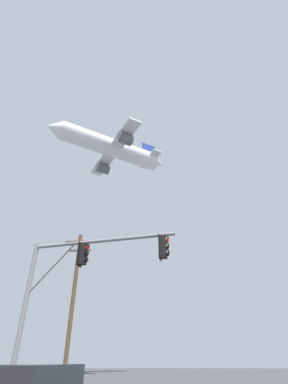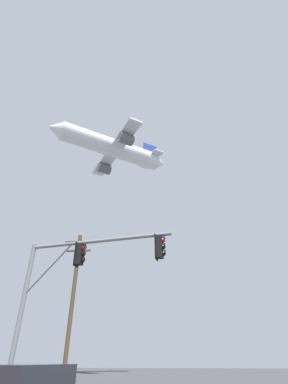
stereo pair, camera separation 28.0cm
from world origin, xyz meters
TOP-DOWN VIEW (x-y plane):
  - signal_pole_near at (-3.51, 6.84)m, footprint 6.42×1.33m
  - utility_pole at (-6.26, 15.11)m, footprint 2.20×0.28m
  - airplane at (-9.46, 36.47)m, footprint 21.17×16.43m

SIDE VIEW (x-z plane):
  - signal_pole_near at x=-3.51m, z-range 1.61..7.90m
  - utility_pole at x=-6.26m, z-range 0.30..10.21m
  - airplane at x=-9.46m, z-range 32.96..39.40m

